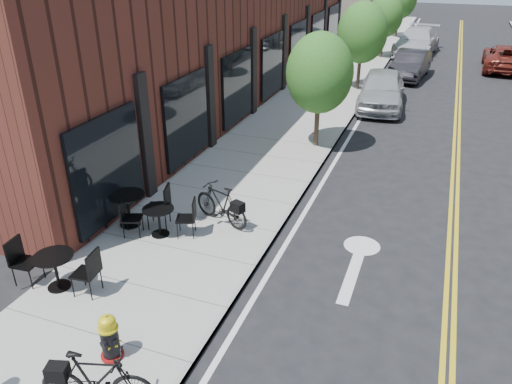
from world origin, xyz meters
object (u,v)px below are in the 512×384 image
at_px(parked_car_b, 410,65).
at_px(bistro_set_c, 159,218).
at_px(bicycle_left, 221,204).
at_px(parked_car_far, 506,58).
at_px(bicycle_right, 97,380).
at_px(parked_car_a, 382,89).
at_px(bistro_set_b, 128,205).
at_px(parked_car_c, 417,41).
at_px(fire_hydrant, 110,337).
at_px(bistro_set_a, 55,267).

bearing_deg(parked_car_b, bistro_set_c, -96.38).
distance_m(bicycle_left, parked_car_far, 22.73).
bearing_deg(bicycle_right, bistro_set_c, 3.42).
relative_size(parked_car_a, parked_car_b, 1.09).
relative_size(bistro_set_c, parked_car_a, 0.38).
relative_size(bistro_set_b, parked_car_far, 0.41).
distance_m(bistro_set_b, parked_car_c, 25.56).
relative_size(parked_car_b, parked_car_far, 0.86).
bearing_deg(bicycle_left, bistro_set_c, -26.33).
height_order(fire_hydrant, bistro_set_b, bistro_set_b).
relative_size(fire_hydrant, parked_car_far, 0.18).
bearing_deg(bistro_set_b, parked_car_far, 49.65).
bearing_deg(parked_car_a, bistro_set_b, -113.80).
xyz_separation_m(parked_car_a, parked_car_c, (0.48, 12.47, 0.02)).
relative_size(bistro_set_b, parked_car_c, 0.37).
relative_size(bicycle_right, parked_car_far, 0.35).
xyz_separation_m(bicycle_right, bistro_set_a, (-2.57, 2.13, -0.02)).
bearing_deg(parked_car_far, parked_car_b, 39.53).
distance_m(bistro_set_a, bistro_set_b, 2.67).
distance_m(parked_car_a, parked_car_c, 12.48).
bearing_deg(bistro_set_b, parked_car_c, 62.64).
bearing_deg(bicycle_left, parked_car_a, -169.80).
height_order(bicycle_right, bistro_set_c, bicycle_right).
bearing_deg(parked_car_b, parked_car_c, 97.86).
xyz_separation_m(bistro_set_c, parked_car_far, (8.90, 22.41, 0.11)).
distance_m(bistro_set_c, parked_car_far, 24.11).
relative_size(fire_hydrant, bistro_set_c, 0.50).
distance_m(bistro_set_a, parked_car_b, 21.73).
relative_size(fire_hydrant, parked_car_b, 0.21).
xyz_separation_m(bicycle_left, bistro_set_c, (-1.14, -1.05, -0.05)).
xyz_separation_m(bicycle_left, parked_car_c, (2.74, 24.21, 0.18)).
bearing_deg(parked_car_c, bicycle_left, -91.17).
bearing_deg(bicycle_right, bistro_set_a, 33.72).
bearing_deg(parked_car_b, bicycle_left, -93.53).
bearing_deg(parked_car_b, bistro_set_b, -99.24).
bearing_deg(bicycle_left, bistro_set_a, -8.44).
bearing_deg(parked_car_far, parked_car_a, 61.68).
bearing_deg(bistro_set_c, parked_car_b, 57.66).
relative_size(bistro_set_a, parked_car_c, 0.33).
height_order(fire_hydrant, bicycle_right, bicycle_right).
relative_size(bicycle_left, bicycle_right, 1.00).
bearing_deg(bistro_set_b, bicycle_right, -77.69).
height_order(bicycle_left, parked_car_b, parked_car_b).
xyz_separation_m(bistro_set_c, parked_car_c, (3.88, 25.25, 0.23)).
height_order(bistro_set_b, bistro_set_c, bistro_set_b).
distance_m(bistro_set_a, parked_car_far, 26.77).
height_order(bistro_set_a, parked_car_c, parked_car_c).
distance_m(bicycle_right, bistro_set_a, 3.34).
bearing_deg(parked_car_far, bistro_set_b, 67.56).
xyz_separation_m(bistro_set_c, parked_car_b, (4.09, 18.64, 0.12)).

